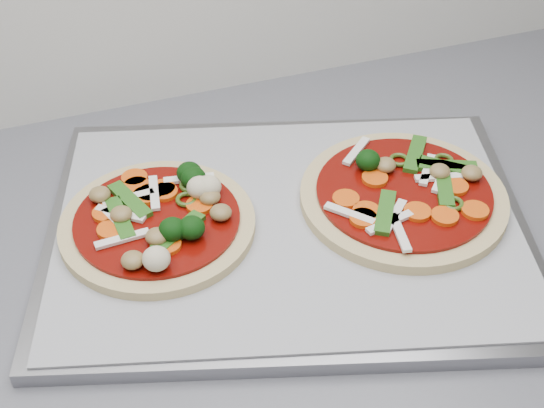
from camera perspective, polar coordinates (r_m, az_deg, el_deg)
name	(u,v)px	position (r m, az deg, el deg)	size (l,w,h in m)	color
baking_tray	(288,228)	(0.70, 1.20, -1.80)	(0.44, 0.32, 0.01)	gray
parchment	(288,221)	(0.70, 1.21, -1.31)	(0.42, 0.31, 0.00)	#A2A3A8
pizza_left	(161,219)	(0.69, -8.35, -1.11)	(0.23, 0.23, 0.03)	tan
pizza_right	(404,194)	(0.72, 9.95, 0.75)	(0.20, 0.20, 0.03)	tan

